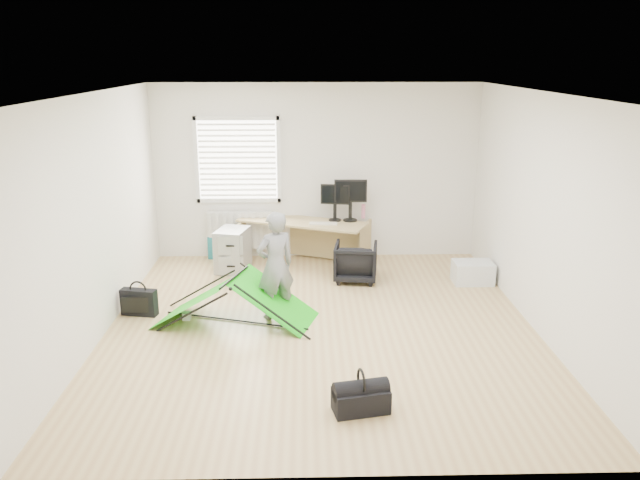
{
  "coord_description": "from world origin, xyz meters",
  "views": [
    {
      "loc": [
        -0.18,
        -6.78,
        3.08
      ],
      "look_at": [
        0.0,
        0.4,
        0.95
      ],
      "focal_mm": 35.0,
      "sensor_mm": 36.0,
      "label": 1
    }
  ],
  "objects_px": {
    "filing_cabinet": "(233,250)",
    "duffel_bag": "(361,400)",
    "desk": "(302,242)",
    "storage_crate": "(473,272)",
    "office_chair": "(356,262)",
    "kite": "(235,300)",
    "monitor_right": "(350,206)",
    "person": "(275,265)",
    "laptop_bag": "(139,302)",
    "monitor_left": "(335,207)",
    "thermos": "(363,211)"
  },
  "relations": [
    {
      "from": "monitor_right",
      "to": "person",
      "type": "bearing_deg",
      "value": -115.53
    },
    {
      "from": "thermos",
      "to": "kite",
      "type": "xyz_separation_m",
      "value": [
        -1.74,
        -2.37,
        -0.49
      ]
    },
    {
      "from": "kite",
      "to": "monitor_right",
      "type": "bearing_deg",
      "value": 72.91
    },
    {
      "from": "office_chair",
      "to": "duffel_bag",
      "type": "bearing_deg",
      "value": 94.22
    },
    {
      "from": "kite",
      "to": "monitor_left",
      "type": "bearing_deg",
      "value": 77.35
    },
    {
      "from": "office_chair",
      "to": "monitor_right",
      "type": "bearing_deg",
      "value": -80.13
    },
    {
      "from": "filing_cabinet",
      "to": "kite",
      "type": "xyz_separation_m",
      "value": [
        0.23,
        -1.88,
        -0.03
      ]
    },
    {
      "from": "office_chair",
      "to": "laptop_bag",
      "type": "height_order",
      "value": "office_chair"
    },
    {
      "from": "person",
      "to": "laptop_bag",
      "type": "bearing_deg",
      "value": -31.77
    },
    {
      "from": "filing_cabinet",
      "to": "duffel_bag",
      "type": "bearing_deg",
      "value": -54.06
    },
    {
      "from": "duffel_bag",
      "to": "desk",
      "type": "bearing_deg",
      "value": 85.54
    },
    {
      "from": "desk",
      "to": "office_chair",
      "type": "height_order",
      "value": "desk"
    },
    {
      "from": "person",
      "to": "kite",
      "type": "relative_size",
      "value": 0.73
    },
    {
      "from": "desk",
      "to": "storage_crate",
      "type": "xyz_separation_m",
      "value": [
        2.4,
        -0.96,
        -0.18
      ]
    },
    {
      "from": "thermos",
      "to": "desk",
      "type": "bearing_deg",
      "value": -171.16
    },
    {
      "from": "monitor_left",
      "to": "monitor_right",
      "type": "height_order",
      "value": "monitor_right"
    },
    {
      "from": "kite",
      "to": "duffel_bag",
      "type": "bearing_deg",
      "value": -38.91
    },
    {
      "from": "laptop_bag",
      "to": "duffel_bag",
      "type": "bearing_deg",
      "value": -29.49
    },
    {
      "from": "monitor_left",
      "to": "office_chair",
      "type": "height_order",
      "value": "monitor_left"
    },
    {
      "from": "monitor_left",
      "to": "person",
      "type": "distance_m",
      "value": 2.26
    },
    {
      "from": "kite",
      "to": "storage_crate",
      "type": "relative_size",
      "value": 3.36
    },
    {
      "from": "desk",
      "to": "person",
      "type": "xyz_separation_m",
      "value": [
        -0.32,
        -2.09,
        0.33
      ]
    },
    {
      "from": "monitor_right",
      "to": "storage_crate",
      "type": "bearing_deg",
      "value": -28.38
    },
    {
      "from": "office_chair",
      "to": "laptop_bag",
      "type": "relative_size",
      "value": 1.35
    },
    {
      "from": "desk",
      "to": "monitor_right",
      "type": "xyz_separation_m",
      "value": [
        0.73,
        -0.01,
        0.57
      ]
    },
    {
      "from": "monitor_right",
      "to": "kite",
      "type": "xyz_separation_m",
      "value": [
        -1.53,
        -2.21,
        -0.62
      ]
    },
    {
      "from": "storage_crate",
      "to": "duffel_bag",
      "type": "xyz_separation_m",
      "value": [
        -1.87,
        -3.27,
        -0.04
      ]
    },
    {
      "from": "desk",
      "to": "duffel_bag",
      "type": "relative_size",
      "value": 3.93
    },
    {
      "from": "monitor_left",
      "to": "kite",
      "type": "bearing_deg",
      "value": -110.68
    },
    {
      "from": "office_chair",
      "to": "monitor_left",
      "type": "bearing_deg",
      "value": -64.49
    },
    {
      "from": "desk",
      "to": "laptop_bag",
      "type": "height_order",
      "value": "desk"
    },
    {
      "from": "duffel_bag",
      "to": "laptop_bag",
      "type": "bearing_deg",
      "value": 126.88
    },
    {
      "from": "monitor_left",
      "to": "laptop_bag",
      "type": "height_order",
      "value": "monitor_left"
    },
    {
      "from": "filing_cabinet",
      "to": "monitor_left",
      "type": "xyz_separation_m",
      "value": [
        1.53,
        0.35,
        0.55
      ]
    },
    {
      "from": "filing_cabinet",
      "to": "office_chair",
      "type": "relative_size",
      "value": 1.06
    },
    {
      "from": "storage_crate",
      "to": "duffel_bag",
      "type": "distance_m",
      "value": 3.77
    },
    {
      "from": "storage_crate",
      "to": "office_chair",
      "type": "bearing_deg",
      "value": 175.0
    },
    {
      "from": "monitor_right",
      "to": "thermos",
      "type": "height_order",
      "value": "monitor_right"
    },
    {
      "from": "kite",
      "to": "laptop_bag",
      "type": "height_order",
      "value": "kite"
    },
    {
      "from": "monitor_left",
      "to": "storage_crate",
      "type": "height_order",
      "value": "monitor_left"
    },
    {
      "from": "kite",
      "to": "storage_crate",
      "type": "xyz_separation_m",
      "value": [
        3.2,
        1.27,
        -0.13
      ]
    },
    {
      "from": "monitor_right",
      "to": "storage_crate",
      "type": "relative_size",
      "value": 0.9
    },
    {
      "from": "desk",
      "to": "filing_cabinet",
      "type": "relative_size",
      "value": 3.07
    },
    {
      "from": "thermos",
      "to": "duffel_bag",
      "type": "bearing_deg",
      "value": -95.4
    },
    {
      "from": "kite",
      "to": "thermos",
      "type": "bearing_deg",
      "value": 71.19
    },
    {
      "from": "duffel_bag",
      "to": "thermos",
      "type": "bearing_deg",
      "value": 72.98
    },
    {
      "from": "storage_crate",
      "to": "filing_cabinet",
      "type": "bearing_deg",
      "value": 169.88
    },
    {
      "from": "laptop_bag",
      "to": "duffel_bag",
      "type": "relative_size",
      "value": 0.89
    },
    {
      "from": "desk",
      "to": "person",
      "type": "relative_size",
      "value": 1.47
    },
    {
      "from": "person",
      "to": "monitor_right",
      "type": "bearing_deg",
      "value": -145.05
    }
  ]
}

